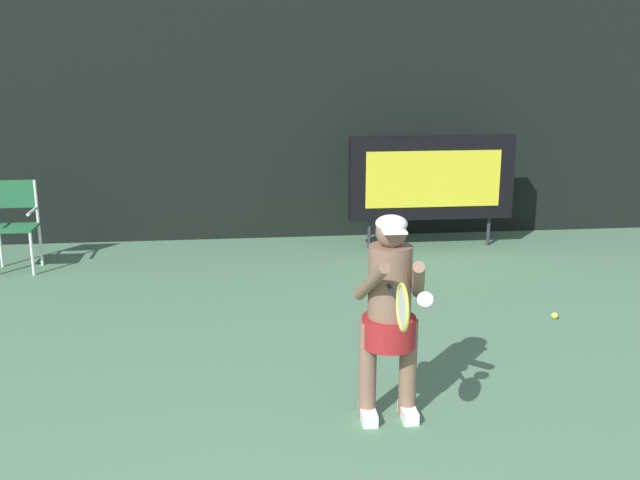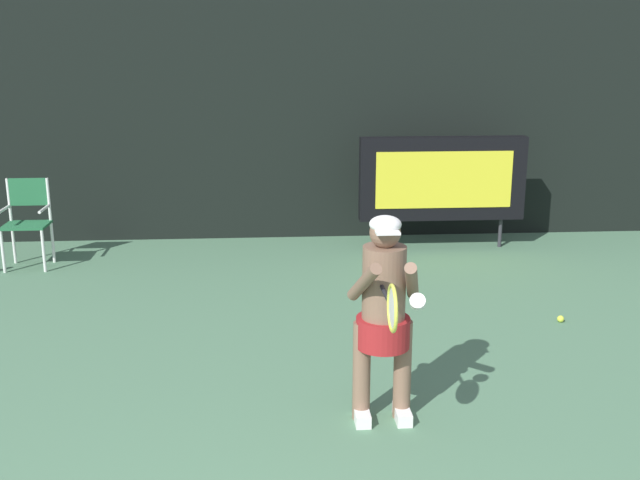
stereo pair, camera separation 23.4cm
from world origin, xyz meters
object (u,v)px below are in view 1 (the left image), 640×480
object	(u,v)px
scoreboard	(432,178)
tennis_racket	(402,306)
tennis_player	(390,309)
tennis_ball_loose	(555,316)
umpire_chair	(15,220)

from	to	relation	value
scoreboard	tennis_racket	xyz separation A→B (m)	(-1.53, -5.20, 0.12)
tennis_racket	scoreboard	bearing A→B (deg)	74.90
tennis_player	tennis_ball_loose	size ratio (longest dim) A/B	22.53
scoreboard	tennis_racket	distance (m)	5.43
tennis_racket	tennis_ball_loose	bearing A→B (deg)	49.69
tennis_racket	umpire_chair	bearing A→B (deg)	129.49
tennis_player	tennis_ball_loose	bearing A→B (deg)	41.36
tennis_ball_loose	tennis_racket	bearing A→B (deg)	-131.64
scoreboard	tennis_racket	size ratio (longest dim) A/B	3.65
tennis_ball_loose	tennis_player	bearing A→B (deg)	-138.64
tennis_player	tennis_ball_loose	distance (m)	2.87
scoreboard	tennis_player	size ratio (longest dim) A/B	1.44
umpire_chair	tennis_player	size ratio (longest dim) A/B	0.70
tennis_player	tennis_racket	xyz separation A→B (m)	(-0.04, -0.55, 0.22)
scoreboard	tennis_racket	world-z (taller)	scoreboard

